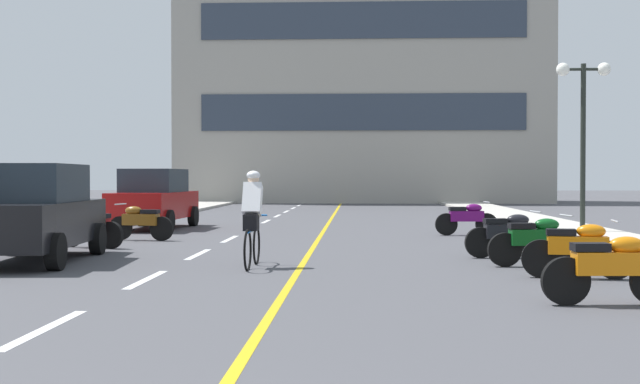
# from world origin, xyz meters

# --- Properties ---
(ground_plane) EXTENTS (140.00, 140.00, 0.00)m
(ground_plane) POSITION_xyz_m (0.00, 21.00, 0.00)
(ground_plane) COLOR #47474C
(curb_left) EXTENTS (2.40, 72.00, 0.12)m
(curb_left) POSITION_xyz_m (-7.20, 24.00, 0.06)
(curb_left) COLOR #B7B2A8
(curb_left) RESTS_ON ground
(curb_right) EXTENTS (2.40, 72.00, 0.12)m
(curb_right) POSITION_xyz_m (7.20, 24.00, 0.06)
(curb_right) COLOR #B7B2A8
(curb_right) RESTS_ON ground
(lane_dash_1) EXTENTS (0.14, 2.20, 0.01)m
(lane_dash_1) POSITION_xyz_m (-2.00, 6.00, 0.00)
(lane_dash_1) COLOR silver
(lane_dash_1) RESTS_ON ground
(lane_dash_2) EXTENTS (0.14, 2.20, 0.01)m
(lane_dash_2) POSITION_xyz_m (-2.00, 10.00, 0.00)
(lane_dash_2) COLOR silver
(lane_dash_2) RESTS_ON ground
(lane_dash_3) EXTENTS (0.14, 2.20, 0.01)m
(lane_dash_3) POSITION_xyz_m (-2.00, 14.00, 0.00)
(lane_dash_3) COLOR silver
(lane_dash_3) RESTS_ON ground
(lane_dash_4) EXTENTS (0.14, 2.20, 0.01)m
(lane_dash_4) POSITION_xyz_m (-2.00, 18.00, 0.00)
(lane_dash_4) COLOR silver
(lane_dash_4) RESTS_ON ground
(lane_dash_5) EXTENTS (0.14, 2.20, 0.01)m
(lane_dash_5) POSITION_xyz_m (-2.00, 22.00, 0.00)
(lane_dash_5) COLOR silver
(lane_dash_5) RESTS_ON ground
(lane_dash_6) EXTENTS (0.14, 2.20, 0.01)m
(lane_dash_6) POSITION_xyz_m (-2.00, 26.00, 0.00)
(lane_dash_6) COLOR silver
(lane_dash_6) RESTS_ON ground
(lane_dash_7) EXTENTS (0.14, 2.20, 0.01)m
(lane_dash_7) POSITION_xyz_m (-2.00, 30.00, 0.00)
(lane_dash_7) COLOR silver
(lane_dash_7) RESTS_ON ground
(lane_dash_8) EXTENTS (0.14, 2.20, 0.01)m
(lane_dash_8) POSITION_xyz_m (-2.00, 34.00, 0.00)
(lane_dash_8) COLOR silver
(lane_dash_8) RESTS_ON ground
(lane_dash_9) EXTENTS (0.14, 2.20, 0.01)m
(lane_dash_9) POSITION_xyz_m (-2.00, 38.00, 0.00)
(lane_dash_9) COLOR silver
(lane_dash_9) RESTS_ON ground
(lane_dash_10) EXTENTS (0.14, 2.20, 0.01)m
(lane_dash_10) POSITION_xyz_m (-2.00, 42.00, 0.00)
(lane_dash_10) COLOR silver
(lane_dash_10) RESTS_ON ground
(lane_dash_11) EXTENTS (0.14, 2.20, 0.01)m
(lane_dash_11) POSITION_xyz_m (-2.00, 46.00, 0.00)
(lane_dash_11) COLOR silver
(lane_dash_11) RESTS_ON ground
(centre_line_yellow) EXTENTS (0.12, 66.00, 0.01)m
(centre_line_yellow) POSITION_xyz_m (0.25, 24.00, 0.00)
(centre_line_yellow) COLOR gold
(centre_line_yellow) RESTS_ON ground
(office_building) EXTENTS (22.68, 6.93, 17.94)m
(office_building) POSITION_xyz_m (1.51, 48.40, 8.97)
(office_building) COLOR #9E998E
(office_building) RESTS_ON ground
(street_lamp_mid) EXTENTS (1.46, 0.36, 4.55)m
(street_lamp_mid) POSITION_xyz_m (7.34, 19.84, 3.50)
(street_lamp_mid) COLOR black
(street_lamp_mid) RESTS_ON curb_right
(parked_car_near) EXTENTS (2.17, 4.31, 1.82)m
(parked_car_near) POSITION_xyz_m (-4.79, 12.43, 0.92)
(parked_car_near) COLOR black
(parked_car_near) RESTS_ON ground
(parked_car_mid) EXTENTS (2.08, 4.28, 1.82)m
(parked_car_mid) POSITION_xyz_m (-4.94, 21.91, 0.92)
(parked_car_mid) COLOR black
(parked_car_mid) RESTS_ON ground
(motorcycle_2) EXTENTS (1.70, 0.60, 0.92)m
(motorcycle_2) POSITION_xyz_m (4.37, 7.84, 0.47)
(motorcycle_2) COLOR black
(motorcycle_2) RESTS_ON ground
(motorcycle_3) EXTENTS (1.70, 0.60, 0.92)m
(motorcycle_3) POSITION_xyz_m (4.67, 10.44, 0.47)
(motorcycle_3) COLOR black
(motorcycle_3) RESTS_ON ground
(motorcycle_4) EXTENTS (1.70, 0.60, 0.92)m
(motorcycle_4) POSITION_xyz_m (4.39, 12.08, 0.47)
(motorcycle_4) COLOR black
(motorcycle_4) RESTS_ON ground
(motorcycle_5) EXTENTS (1.70, 0.60, 0.92)m
(motorcycle_5) POSITION_xyz_m (4.19, 13.60, 0.47)
(motorcycle_5) COLOR black
(motorcycle_5) RESTS_ON ground
(motorcycle_6) EXTENTS (1.63, 0.81, 0.92)m
(motorcycle_6) POSITION_xyz_m (-4.70, 15.35, 0.47)
(motorcycle_6) COLOR black
(motorcycle_6) RESTS_ON ground
(motorcycle_7) EXTENTS (1.69, 0.61, 0.92)m
(motorcycle_7) POSITION_xyz_m (-4.15, 17.47, 0.47)
(motorcycle_7) COLOR black
(motorcycle_7) RESTS_ON ground
(motorcycle_8) EXTENTS (1.70, 0.60, 0.92)m
(motorcycle_8) POSITION_xyz_m (4.19, 19.60, 0.47)
(motorcycle_8) COLOR black
(motorcycle_8) RESTS_ON ground
(cyclist_rider) EXTENTS (0.42, 1.77, 1.71)m
(cyclist_rider) POSITION_xyz_m (-0.60, 11.78, 0.89)
(cyclist_rider) COLOR black
(cyclist_rider) RESTS_ON ground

